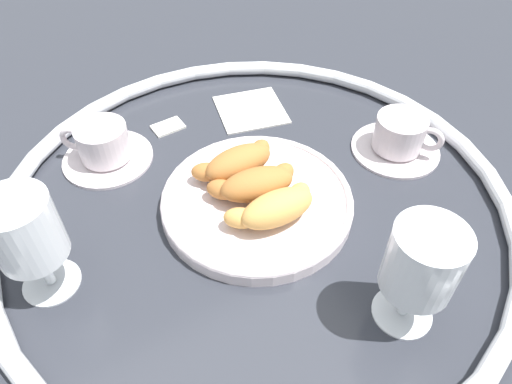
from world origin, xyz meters
TOP-DOWN VIEW (x-y plane):
  - ground_plane at (0.00, 0.00)m, footprint 2.20×2.20m
  - table_chrome_rim at (0.00, 0.00)m, footprint 0.71×0.71m
  - pastry_plate at (-0.00, -0.01)m, footprint 0.26×0.26m
  - croissant_large at (-0.00, -0.05)m, footprint 0.14×0.07m
  - croissant_small at (-0.00, -0.00)m, footprint 0.13×0.08m
  - croissant_extra at (-0.00, 0.05)m, footprint 0.14×0.06m
  - coffee_cup_near at (-0.15, 0.20)m, footprint 0.14×0.14m
  - coffee_cup_far at (0.25, -0.01)m, footprint 0.14×0.14m
  - juice_glass_left at (-0.28, 0.01)m, footprint 0.08×0.08m
  - juice_glass_right at (0.06, -0.23)m, footprint 0.08×0.08m
  - sugar_packet at (-0.03, 0.22)m, footprint 0.05×0.04m
  - folded_napkin at (0.11, 0.19)m, footprint 0.13×0.13m

SIDE VIEW (x-z plane):
  - ground_plane at x=0.00m, z-range 0.00..0.00m
  - folded_napkin at x=0.11m, z-range 0.00..0.01m
  - sugar_packet at x=-0.03m, z-range 0.00..0.01m
  - table_chrome_rim at x=0.00m, z-range 0.00..0.02m
  - pastry_plate at x=0.00m, z-range 0.00..0.02m
  - coffee_cup_near at x=-0.15m, z-range 0.00..0.06m
  - coffee_cup_far at x=0.25m, z-range 0.00..0.06m
  - croissant_large at x=0.00m, z-range 0.02..0.06m
  - croissant_small at x=0.00m, z-range 0.02..0.06m
  - croissant_extra at x=0.00m, z-range 0.02..0.06m
  - juice_glass_left at x=-0.28m, z-range 0.02..0.16m
  - juice_glass_right at x=0.06m, z-range 0.02..0.16m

